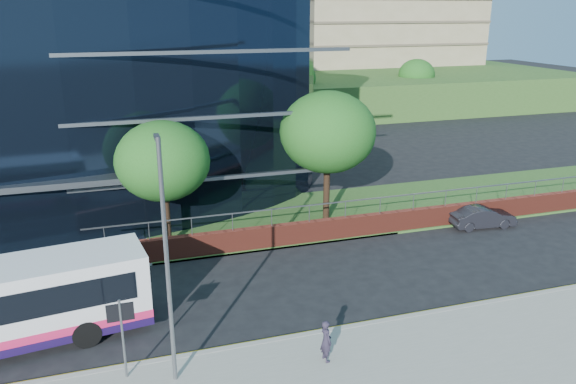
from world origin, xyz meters
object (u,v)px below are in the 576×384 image
object	(u,v)px
tree_far_d	(328,132)
tree_dist_f	(416,75)
parked_car	(482,217)
tree_dist_e	(294,78)
street_sign	(121,322)
tree_far_c	(163,161)
pedestrian	(326,341)
streetlight_east	(167,257)

from	to	relation	value
tree_far_d	tree_dist_f	distance (m)	40.01
parked_car	tree_dist_e	bearing A→B (deg)	4.84
street_sign	tree_dist_e	xyz separation A→B (m)	(19.50, 41.59, 2.39)
street_sign	tree_far_c	bearing A→B (deg)	76.71
tree_far_c	parked_car	size ratio (longest dim) A/B	1.79
tree_dist_e	tree_far_c	bearing A→B (deg)	-118.74
tree_dist_e	parked_car	distance (m)	33.73
tree_dist_f	street_sign	bearing A→B (deg)	-129.16
pedestrian	street_sign	bearing A→B (deg)	71.93
street_sign	streetlight_east	distance (m)	2.80
parked_car	tree_far_d	bearing A→B (deg)	71.15
streetlight_east	parked_car	distance (m)	20.29
tree_dist_e	street_sign	bearing A→B (deg)	-115.12
tree_dist_f	parked_car	distance (m)	39.13
street_sign	tree_far_d	xyz separation A→B (m)	(11.50, 11.59, 3.04)
street_sign	tree_dist_f	size ratio (longest dim) A/B	0.46
tree_dist_f	tree_dist_e	bearing A→B (deg)	-172.87
tree_far_c	tree_far_d	world-z (taller)	tree_far_d
tree_far_d	streetlight_east	distance (m)	15.77
tree_far_c	tree_far_d	bearing A→B (deg)	6.34
tree_far_c	streetlight_east	xyz separation A→B (m)	(-1.00, -11.17, -0.10)
tree_dist_e	pedestrian	world-z (taller)	tree_dist_e
streetlight_east	tree_dist_e	bearing A→B (deg)	66.89
tree_far_d	pedestrian	size ratio (longest dim) A/B	4.92
street_sign	parked_car	bearing A→B (deg)	22.59
tree_far_c	pedestrian	size ratio (longest dim) A/B	4.31
tree_far_c	pedestrian	bearing A→B (deg)	-71.12
street_sign	tree_far_d	size ratio (longest dim) A/B	0.38
street_sign	tree_dist_f	xyz separation A→B (m)	(35.50, 43.59, 2.06)
tree_dist_f	parked_car	xyz separation A→B (m)	(-16.06, -35.50, -3.61)
tree_far_d	tree_dist_e	world-z (taller)	tree_far_d
street_sign	streetlight_east	world-z (taller)	streetlight_east
street_sign	tree_dist_e	bearing A→B (deg)	64.88
tree_far_c	tree_far_d	xyz separation A→B (m)	(9.00, 1.00, 0.65)
tree_far_c	pedestrian	world-z (taller)	tree_far_c
pedestrian	tree_far_d	bearing A→B (deg)	-29.56
street_sign	pedestrian	bearing A→B (deg)	-9.92
tree_far_d	streetlight_east	size ratio (longest dim) A/B	0.93
streetlight_east	parked_car	bearing A→B (deg)	25.80
streetlight_east	street_sign	bearing A→B (deg)	158.64
pedestrian	tree_far_c	bearing A→B (deg)	10.73
tree_far_c	tree_dist_e	xyz separation A→B (m)	(17.00, 31.00, 0.00)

